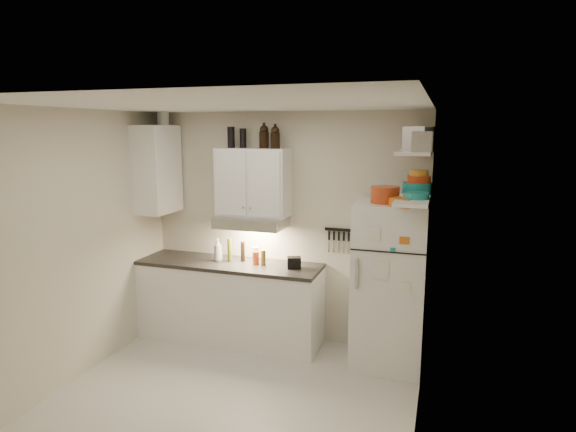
% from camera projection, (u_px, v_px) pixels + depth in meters
% --- Properties ---
extents(floor, '(3.20, 3.00, 0.02)m').
position_uv_depth(floor, '(230.00, 402.00, 4.32)').
color(floor, beige).
rests_on(floor, ground).
extents(ceiling, '(3.20, 3.00, 0.02)m').
position_uv_depth(ceiling, '(223.00, 103.00, 3.85)').
color(ceiling, white).
rests_on(ceiling, ground).
extents(back_wall, '(3.20, 0.02, 2.60)m').
position_uv_depth(back_wall, '(284.00, 227.00, 5.50)').
color(back_wall, beige).
rests_on(back_wall, ground).
extents(left_wall, '(0.02, 3.00, 2.60)m').
position_uv_depth(left_wall, '(73.00, 247.00, 4.58)').
color(left_wall, beige).
rests_on(left_wall, ground).
extents(right_wall, '(0.02, 3.00, 2.60)m').
position_uv_depth(right_wall, '(423.00, 279.00, 3.59)').
color(right_wall, beige).
rests_on(right_wall, ground).
extents(base_cabinet, '(2.10, 0.60, 0.88)m').
position_uv_depth(base_cabinet, '(230.00, 303.00, 5.53)').
color(base_cabinet, white).
rests_on(base_cabinet, floor).
extents(countertop, '(2.10, 0.62, 0.04)m').
position_uv_depth(countertop, '(229.00, 264.00, 5.44)').
color(countertop, '#282522').
rests_on(countertop, base_cabinet).
extents(upper_cabinet, '(0.80, 0.33, 0.75)m').
position_uv_depth(upper_cabinet, '(253.00, 182.00, 5.33)').
color(upper_cabinet, white).
rests_on(upper_cabinet, back_wall).
extents(side_cabinet, '(0.33, 0.55, 1.00)m').
position_uv_depth(side_cabinet, '(157.00, 169.00, 5.53)').
color(side_cabinet, white).
rests_on(side_cabinet, left_wall).
extents(range_hood, '(0.76, 0.46, 0.12)m').
position_uv_depth(range_hood, '(251.00, 222.00, 5.35)').
color(range_hood, silver).
rests_on(range_hood, back_wall).
extents(fridge, '(0.70, 0.68, 1.70)m').
position_uv_depth(fridge, '(390.00, 285.00, 4.86)').
color(fridge, white).
rests_on(fridge, floor).
extents(shelf_hi, '(0.30, 0.95, 0.03)m').
position_uv_depth(shelf_hi, '(416.00, 152.00, 4.44)').
color(shelf_hi, white).
rests_on(shelf_hi, right_wall).
extents(shelf_lo, '(0.30, 0.95, 0.03)m').
position_uv_depth(shelf_lo, '(413.00, 199.00, 4.52)').
color(shelf_lo, white).
rests_on(shelf_lo, right_wall).
extents(knife_strip, '(0.42, 0.02, 0.03)m').
position_uv_depth(knife_strip, '(344.00, 230.00, 5.25)').
color(knife_strip, black).
rests_on(knife_strip, back_wall).
extents(dutch_oven, '(0.36, 0.36, 0.16)m').
position_uv_depth(dutch_oven, '(385.00, 195.00, 4.65)').
color(dutch_oven, '#AB3714').
rests_on(dutch_oven, fridge).
extents(book_stack, '(0.26, 0.29, 0.08)m').
position_uv_depth(book_stack, '(404.00, 202.00, 4.45)').
color(book_stack, '#CA6219').
rests_on(book_stack, fridge).
extents(spice_jar, '(0.08, 0.08, 0.11)m').
position_uv_depth(spice_jar, '(403.00, 199.00, 4.55)').
color(spice_jar, silver).
rests_on(spice_jar, fridge).
extents(stock_pot, '(0.39, 0.39, 0.22)m').
position_uv_depth(stock_pot, '(422.00, 138.00, 4.62)').
color(stock_pot, silver).
rests_on(stock_pot, shelf_hi).
extents(tin_a, '(0.27, 0.26, 0.21)m').
position_uv_depth(tin_a, '(418.00, 139.00, 4.32)').
color(tin_a, '#AAAAAD').
rests_on(tin_a, shelf_hi).
extents(tin_b, '(0.17, 0.17, 0.17)m').
position_uv_depth(tin_b, '(423.00, 142.00, 4.05)').
color(tin_b, '#AAAAAD').
rests_on(tin_b, shelf_hi).
extents(bowl_teal, '(0.28, 0.28, 0.11)m').
position_uv_depth(bowl_teal, '(417.00, 188.00, 4.74)').
color(bowl_teal, teal).
rests_on(bowl_teal, shelf_lo).
extents(bowl_orange, '(0.23, 0.23, 0.07)m').
position_uv_depth(bowl_orange, '(419.00, 179.00, 4.70)').
color(bowl_orange, '#B93611').
rests_on(bowl_orange, bowl_teal).
extents(bowl_yellow, '(0.18, 0.18, 0.06)m').
position_uv_depth(bowl_yellow, '(419.00, 173.00, 4.69)').
color(bowl_yellow, orange).
rests_on(bowl_yellow, bowl_orange).
extents(plates, '(0.28, 0.28, 0.06)m').
position_uv_depth(plates, '(417.00, 196.00, 4.42)').
color(plates, teal).
rests_on(plates, shelf_lo).
extents(growler_a, '(0.13, 0.13, 0.26)m').
position_uv_depth(growler_a, '(264.00, 136.00, 5.22)').
color(growler_a, black).
rests_on(growler_a, upper_cabinet).
extents(growler_b, '(0.13, 0.13, 0.24)m').
position_uv_depth(growler_b, '(275.00, 137.00, 5.14)').
color(growler_b, black).
rests_on(growler_b, upper_cabinet).
extents(thermos_a, '(0.08, 0.08, 0.21)m').
position_uv_depth(thermos_a, '(243.00, 138.00, 5.35)').
color(thermos_a, black).
rests_on(thermos_a, upper_cabinet).
extents(thermos_b, '(0.09, 0.09, 0.23)m').
position_uv_depth(thermos_b, '(231.00, 137.00, 5.36)').
color(thermos_b, black).
rests_on(thermos_b, upper_cabinet).
extents(side_jar, '(0.15, 0.15, 0.18)m').
position_uv_depth(side_jar, '(163.00, 117.00, 5.50)').
color(side_jar, silver).
rests_on(side_jar, side_cabinet).
extents(soap_bottle, '(0.14, 0.14, 0.29)m').
position_uv_depth(soap_bottle, '(218.00, 249.00, 5.48)').
color(soap_bottle, white).
rests_on(soap_bottle, countertop).
extents(pepper_mill, '(0.07, 0.07, 0.17)m').
position_uv_depth(pepper_mill, '(263.00, 258.00, 5.30)').
color(pepper_mill, brown).
rests_on(pepper_mill, countertop).
extents(oil_bottle, '(0.05, 0.05, 0.27)m').
position_uv_depth(oil_bottle, '(230.00, 250.00, 5.45)').
color(oil_bottle, '#535816').
rests_on(oil_bottle, countertop).
extents(vinegar_bottle, '(0.06, 0.06, 0.23)m').
position_uv_depth(vinegar_bottle, '(243.00, 252.00, 5.46)').
color(vinegar_bottle, black).
rests_on(vinegar_bottle, countertop).
extents(clear_bottle, '(0.07, 0.07, 0.19)m').
position_uv_depth(clear_bottle, '(256.00, 255.00, 5.37)').
color(clear_bottle, silver).
rests_on(clear_bottle, countertop).
extents(red_jar, '(0.09, 0.09, 0.15)m').
position_uv_depth(red_jar, '(256.00, 258.00, 5.34)').
color(red_jar, '#AB3714').
rests_on(red_jar, countertop).
extents(caddy, '(0.17, 0.15, 0.12)m').
position_uv_depth(caddy, '(294.00, 263.00, 5.20)').
color(caddy, black).
rests_on(caddy, countertop).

